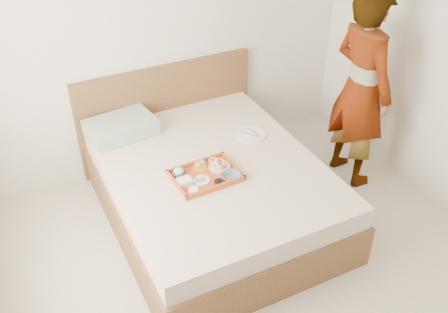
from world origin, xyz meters
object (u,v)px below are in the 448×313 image
(dinner_plate, at_px, (251,134))
(person, at_px, (361,89))
(tray, at_px, (206,175))
(bed, at_px, (213,191))

(dinner_plate, xyz_separation_m, person, (0.89, -0.26, 0.33))
(person, bearing_deg, tray, 92.35)
(tray, height_order, person, person)
(bed, distance_m, person, 1.49)
(tray, bearing_deg, person, 2.05)
(bed, relative_size, dinner_plate, 7.63)
(person, bearing_deg, bed, 87.25)
(dinner_plate, bearing_deg, tray, -148.16)
(bed, bearing_deg, tray, -132.42)
(person, bearing_deg, dinner_plate, 72.14)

